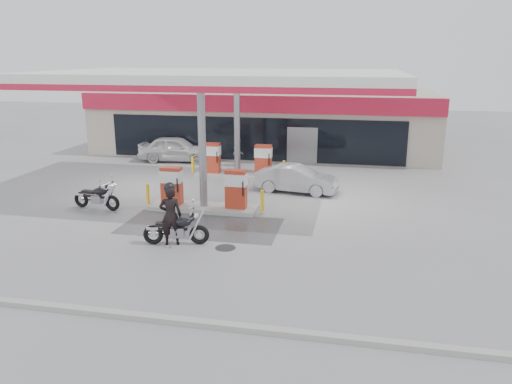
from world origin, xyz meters
The scene contains 15 objects.
ground centered at (0.00, 0.00, 0.00)m, with size 90.00×90.00×0.00m, color gray.
wet_patch centered at (0.50, 0.00, 0.00)m, with size 6.00×3.00×0.00m, color #4C4C4F.
drain_cover centered at (2.00, -2.00, 0.00)m, with size 0.70×0.70×0.01m, color #38383A.
kerb centered at (0.00, -7.00, 0.07)m, with size 28.00×0.25×0.15m, color gray.
store_building centered at (0.01, 15.94, 2.01)m, with size 22.00×8.22×4.00m.
canopy centered at (0.00, 5.00, 5.27)m, with size 16.00×10.02×5.51m.
pump_island_near centered at (0.00, 2.00, 0.71)m, with size 5.14×1.30×1.78m.
pump_island_far centered at (0.00, 8.00, 0.71)m, with size 5.14×1.30×1.78m.
main_motorcycle centered at (0.30, -1.99, 0.52)m, with size 2.26×0.86×1.17m.
biker_main centered at (0.10, -2.03, 1.03)m, with size 0.75×0.49×2.07m, color black.
parked_motorcycle centered at (-4.44, 1.20, 0.51)m, with size 2.23×0.85×1.15m.
sedan_white centered at (-4.63, 11.20, 0.77)m, with size 1.82×4.53×1.54m, color silver.
attendant centered at (-0.63, 10.80, 0.78)m, with size 0.76×0.59×1.56m, color slate.
hatchback_silver centered at (3.46, 5.60, 0.64)m, with size 1.36×3.89×1.28m, color #9EA1A6.
parked_car_left centered at (-7.33, 14.00, 0.58)m, with size 1.63×4.00×1.16m, color #1A1852.
Camera 1 is at (6.19, -17.24, 6.31)m, focal length 35.00 mm.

